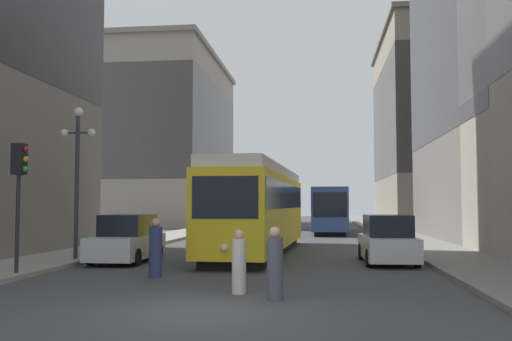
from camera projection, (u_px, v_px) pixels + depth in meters
name	position (u px, v px, depth m)	size (l,w,h in m)	color
ground_plane	(199.00, 312.00, 11.53)	(200.00, 200.00, 0.00)	#424244
sidewalk_left	(210.00, 228.00, 52.10)	(3.13, 120.00, 0.15)	gray
sidewalk_right	(382.00, 229.00, 50.27)	(3.13, 120.00, 0.15)	gray
streetcar	(259.00, 207.00, 25.56)	(3.21, 14.97, 3.89)	black
transit_bus	(329.00, 208.00, 44.46)	(2.59, 12.67, 3.45)	black
parked_car_left_near	(127.00, 240.00, 21.71)	(1.90, 4.43, 1.82)	black
parked_car_left_mid	(214.00, 225.00, 38.93)	(1.90, 4.41, 1.82)	black
parked_car_right_far	(387.00, 241.00, 21.18)	(1.98, 4.42, 1.82)	black
pedestrian_crossing_near	(156.00, 250.00, 17.16)	(0.40, 0.40, 1.78)	navy
pedestrian_crossing_far	(275.00, 266.00, 13.02)	(0.38, 0.38, 1.69)	#4C4C56
pedestrian_on_sidewalk	(239.00, 264.00, 13.94)	(0.35, 0.35, 1.58)	beige
traffic_light_near_left	(19.00, 173.00, 17.15)	(0.47, 0.36, 3.92)	#232328
lamp_post_left_near	(77.00, 159.00, 21.72)	(1.41, 0.36, 5.83)	#333338
building_left_midblock	(158.00, 139.00, 64.83)	(14.40, 24.50, 19.03)	#A89E8E
building_right_corner	(446.00, 127.00, 62.52)	(14.31, 23.04, 21.20)	gray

